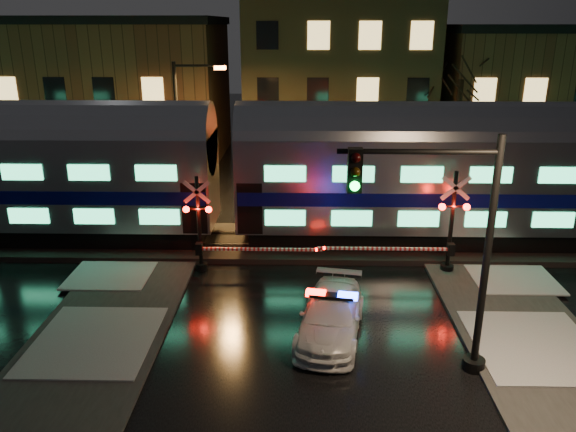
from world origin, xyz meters
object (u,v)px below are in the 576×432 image
at_px(crossing_signal_right, 442,233).
at_px(crossing_signal_left, 209,234).
at_px(traffic_light, 448,253).
at_px(police_car, 331,316).
at_px(streetlight, 183,130).

height_order(crossing_signal_right, crossing_signal_left, crossing_signal_right).
bearing_deg(crossing_signal_right, traffic_light, -103.28).
distance_m(police_car, traffic_light, 4.38).
bearing_deg(traffic_light, streetlight, 114.63).
distance_m(police_car, crossing_signal_left, 6.44).
xyz_separation_m(police_car, traffic_light, (2.83, -1.78, 2.84)).
xyz_separation_m(police_car, crossing_signal_left, (-4.42, 4.60, 0.89)).
relative_size(crossing_signal_left, traffic_light, 0.81).
bearing_deg(streetlight, crossing_signal_right, -31.55).
bearing_deg(crossing_signal_left, police_car, -46.10).
relative_size(police_car, traffic_light, 0.71).
relative_size(traffic_light, streetlight, 0.88).
height_order(crossing_signal_right, streetlight, streetlight).
distance_m(crossing_signal_right, streetlight, 13.06).
bearing_deg(crossing_signal_left, crossing_signal_right, 0.04).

